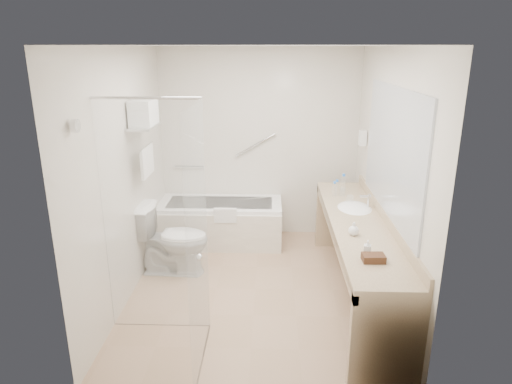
{
  "coord_description": "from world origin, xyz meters",
  "views": [
    {
      "loc": [
        0.15,
        -4.36,
        2.49
      ],
      "look_at": [
        0.0,
        0.3,
        1.0
      ],
      "focal_mm": 32.0,
      "sensor_mm": 36.0,
      "label": 1
    }
  ],
  "objects_px": {
    "bathtub": "(221,222)",
    "vanity_counter": "(357,241)",
    "water_bottle_left": "(334,190)",
    "amenity_basket": "(373,258)",
    "toilet": "(173,239)"
  },
  "relations": [
    {
      "from": "bathtub",
      "to": "water_bottle_left",
      "type": "distance_m",
      "value": 1.65
    },
    {
      "from": "toilet",
      "to": "water_bottle_left",
      "type": "bearing_deg",
      "value": -79.01
    },
    {
      "from": "toilet",
      "to": "bathtub",
      "type": "bearing_deg",
      "value": -24.38
    },
    {
      "from": "vanity_counter",
      "to": "water_bottle_left",
      "type": "bearing_deg",
      "value": 100.21
    },
    {
      "from": "toilet",
      "to": "amenity_basket",
      "type": "relative_size",
      "value": 4.6
    },
    {
      "from": "bathtub",
      "to": "vanity_counter",
      "type": "distance_m",
      "value": 2.09
    },
    {
      "from": "bathtub",
      "to": "amenity_basket",
      "type": "height_order",
      "value": "amenity_basket"
    },
    {
      "from": "water_bottle_left",
      "to": "vanity_counter",
      "type": "bearing_deg",
      "value": -79.79
    },
    {
      "from": "vanity_counter",
      "to": "amenity_basket",
      "type": "xyz_separation_m",
      "value": [
        -0.04,
        -0.87,
        0.24
      ]
    },
    {
      "from": "amenity_basket",
      "to": "water_bottle_left",
      "type": "xyz_separation_m",
      "value": [
        -0.1,
        1.65,
        0.05
      ]
    },
    {
      "from": "vanity_counter",
      "to": "water_bottle_left",
      "type": "xyz_separation_m",
      "value": [
        -0.14,
        0.78,
        0.29
      ]
    },
    {
      "from": "toilet",
      "to": "amenity_basket",
      "type": "bearing_deg",
      "value": -122.74
    },
    {
      "from": "vanity_counter",
      "to": "amenity_basket",
      "type": "relative_size",
      "value": 15.17
    },
    {
      "from": "bathtub",
      "to": "amenity_basket",
      "type": "relative_size",
      "value": 8.99
    },
    {
      "from": "vanity_counter",
      "to": "water_bottle_left",
      "type": "relative_size",
      "value": 14.94
    }
  ]
}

